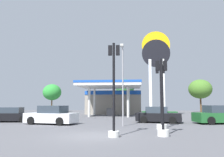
# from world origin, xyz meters

# --- Properties ---
(ground_plane) EXTENTS (90.00, 90.00, 0.00)m
(ground_plane) POSITION_xyz_m (0.00, 0.00, 0.00)
(ground_plane) COLOR #56565B
(ground_plane) RESTS_ON ground
(gas_station) EXTENTS (9.05, 14.08, 4.77)m
(gas_station) POSITION_xyz_m (-0.94, 24.77, 2.33)
(gas_station) COLOR gray
(gas_station) RESTS_ON ground
(station_pole_sign) EXTENTS (4.17, 0.56, 12.61)m
(station_pole_sign) POSITION_xyz_m (5.82, 20.37, 8.06)
(station_pole_sign) COLOR white
(station_pole_sign) RESTS_ON ground
(car_0) EXTENTS (4.44, 2.54, 1.49)m
(car_0) POSITION_xyz_m (4.72, 8.98, 0.68)
(car_0) COLOR black
(car_0) RESTS_ON ground
(car_1) EXTENTS (4.84, 2.71, 1.64)m
(car_1) POSITION_xyz_m (10.10, 8.34, 0.74)
(car_1) COLOR black
(car_1) RESTS_ON ground
(car_2) EXTENTS (4.15, 2.20, 1.42)m
(car_2) POSITION_xyz_m (-9.48, 8.45, 0.64)
(car_2) COLOR black
(car_2) RESTS_ON ground
(car_3) EXTENTS (4.13, 2.03, 1.45)m
(car_3) POSITION_xyz_m (5.34, 14.02, 0.66)
(car_3) COLOR black
(car_3) RESTS_ON ground
(car_4) EXTENTS (4.79, 2.75, 1.61)m
(car_4) POSITION_xyz_m (-4.81, 6.50, 0.73)
(car_4) COLOR black
(car_4) RESTS_ON ground
(traffic_signal_0) EXTENTS (0.76, 0.76, 4.68)m
(traffic_signal_0) POSITION_xyz_m (4.35, 3.64, 1.56)
(traffic_signal_0) COLOR silver
(traffic_signal_0) RESTS_ON ground
(traffic_signal_1) EXTENTS (0.66, 0.69, 4.37)m
(traffic_signal_1) POSITION_xyz_m (3.99, 0.22, 1.59)
(traffic_signal_1) COLOR silver
(traffic_signal_1) RESTS_ON ground
(traffic_signal_2) EXTENTS (0.65, 0.66, 5.22)m
(traffic_signal_2) POSITION_xyz_m (1.29, -0.32, 2.18)
(traffic_signal_2) COLOR silver
(traffic_signal_2) RESTS_ON ground
(tree_0) EXTENTS (3.83, 3.83, 5.83)m
(tree_0) POSITION_xyz_m (-14.72, 32.72, 4.13)
(tree_0) COLOR brown
(tree_0) RESTS_ON ground
(tree_1) EXTENTS (3.73, 3.73, 6.75)m
(tree_1) POSITION_xyz_m (0.68, 32.95, 4.87)
(tree_1) COLOR brown
(tree_1) RESTS_ON ground
(tree_2) EXTENTS (4.30, 4.30, 6.31)m
(tree_2) POSITION_xyz_m (15.00, 30.66, 4.48)
(tree_2) COLOR brown
(tree_2) RESTS_ON ground
(corner_streetlamp) EXTENTS (0.24, 1.48, 6.44)m
(corner_streetlamp) POSITION_xyz_m (1.52, 5.14, 3.91)
(corner_streetlamp) COLOR gray
(corner_streetlamp) RESTS_ON ground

